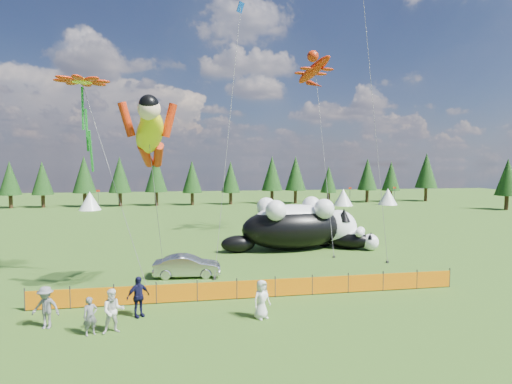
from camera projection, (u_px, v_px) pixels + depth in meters
ground at (248, 281)px, 23.49m from camera, size 160.00×160.00×0.00m
safety_fence at (256, 289)px, 20.50m from camera, size 22.06×0.06×1.10m
tree_line at (209, 181)px, 67.47m from camera, size 90.00×4.00×8.00m
festival_tents at (279, 198)px, 64.56m from camera, size 50.00×3.20×2.80m
cat_large at (299, 225)px, 32.40m from camera, size 11.52×4.93×4.16m
cat_small at (351, 238)px, 32.46m from camera, size 4.48×3.36×1.78m
car at (187, 266)px, 24.41m from camera, size 4.13×1.70×1.33m
spectator_a at (90, 316)px, 16.06m from camera, size 0.67×0.59×1.55m
spectator_b at (113, 311)px, 16.24m from camera, size 0.99×0.71×1.83m
spectator_c at (138, 297)px, 17.96m from camera, size 1.21×1.07×1.86m
spectator_d at (46, 307)px, 16.71m from camera, size 1.25×0.80×1.79m
spectator_e at (262, 299)px, 17.78m from camera, size 1.01×0.88×1.74m
superhero_kite at (150, 134)px, 20.41m from camera, size 4.85×5.72×10.62m
gecko_kite at (314, 70)px, 37.33m from camera, size 5.49×12.79×18.11m
flower_kite at (82, 84)px, 22.60m from camera, size 5.63×4.92×12.42m
diamond_kite_a at (239, 24)px, 26.66m from camera, size 2.60×4.41×18.27m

